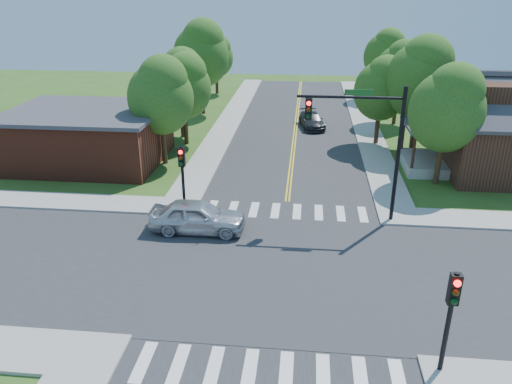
# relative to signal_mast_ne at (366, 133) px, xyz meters

# --- Properties ---
(ground) EXTENTS (100.00, 100.00, 0.00)m
(ground) POSITION_rel_signal_mast_ne_xyz_m (-3.91, -5.59, -4.85)
(ground) COLOR #365219
(ground) RESTS_ON ground
(road_ns) EXTENTS (10.00, 90.00, 0.04)m
(road_ns) POSITION_rel_signal_mast_ne_xyz_m (-3.91, -5.59, -4.83)
(road_ns) COLOR #2D2D30
(road_ns) RESTS_ON ground
(road_ew) EXTENTS (90.00, 10.00, 0.04)m
(road_ew) POSITION_rel_signal_mast_ne_xyz_m (-3.91, -5.59, -4.83)
(road_ew) COLOR #2D2D30
(road_ew) RESTS_ON ground
(intersection_patch) EXTENTS (10.20, 10.20, 0.06)m
(intersection_patch) POSITION_rel_signal_mast_ne_xyz_m (-3.91, -5.59, -4.85)
(intersection_patch) COLOR #2D2D30
(intersection_patch) RESTS_ON ground
(sidewalk_nw) EXTENTS (40.00, 40.00, 0.14)m
(sidewalk_nw) POSITION_rel_signal_mast_ne_xyz_m (-19.73, 10.23, -4.78)
(sidewalk_nw) COLOR #9E9B93
(sidewalk_nw) RESTS_ON ground
(crosswalk_north) EXTENTS (8.85, 2.00, 0.01)m
(crosswalk_north) POSITION_rel_signal_mast_ne_xyz_m (-3.91, 0.61, -4.80)
(crosswalk_north) COLOR white
(crosswalk_north) RESTS_ON ground
(crosswalk_south) EXTENTS (8.85, 2.00, 0.01)m
(crosswalk_south) POSITION_rel_signal_mast_ne_xyz_m (-3.91, -11.79, -4.80)
(crosswalk_south) COLOR white
(crosswalk_south) RESTS_ON ground
(centerline) EXTENTS (0.30, 90.00, 0.01)m
(centerline) POSITION_rel_signal_mast_ne_xyz_m (-3.91, -5.59, -4.80)
(centerline) COLOR yellow
(centerline) RESTS_ON ground
(signal_mast_ne) EXTENTS (5.30, 0.42, 7.20)m
(signal_mast_ne) POSITION_rel_signal_mast_ne_xyz_m (0.00, 0.00, 0.00)
(signal_mast_ne) COLOR black
(signal_mast_ne) RESTS_ON ground
(signal_pole_se) EXTENTS (0.34, 0.42, 3.80)m
(signal_pole_se) POSITION_rel_signal_mast_ne_xyz_m (1.69, -11.21, -2.19)
(signal_pole_se) COLOR black
(signal_pole_se) RESTS_ON ground
(signal_pole_nw) EXTENTS (0.34, 0.42, 3.80)m
(signal_pole_nw) POSITION_rel_signal_mast_ne_xyz_m (-9.51, -0.01, -2.19)
(signal_pole_nw) COLOR black
(signal_pole_nw) RESTS_ON ground
(building_nw) EXTENTS (10.40, 8.40, 3.73)m
(building_nw) POSITION_rel_signal_mast_ne_xyz_m (-18.11, 7.61, -2.97)
(building_nw) COLOR maroon
(building_nw) RESTS_ON ground
(tree_e_a) EXTENTS (4.47, 4.24, 7.59)m
(tree_e_a) POSITION_rel_signal_mast_ne_xyz_m (5.37, 5.72, 0.12)
(tree_e_a) COLOR #382314
(tree_e_a) RESTS_ON ground
(tree_e_b) EXTENTS (5.01, 4.76, 8.52)m
(tree_e_b) POSITION_rel_signal_mast_ne_xyz_m (5.04, 12.46, 0.74)
(tree_e_b) COLOR #382314
(tree_e_b) RESTS_ON ground
(tree_e_c) EXTENTS (4.33, 4.12, 7.37)m
(tree_e_c) POSITION_rel_signal_mast_ne_xyz_m (4.87, 20.02, -0.02)
(tree_e_c) COLOR #382314
(tree_e_c) RESTS_ON ground
(tree_e_d) EXTENTS (4.40, 4.18, 7.48)m
(tree_e_d) POSITION_rel_signal_mast_ne_xyz_m (4.93, 29.84, 0.05)
(tree_e_d) COLOR #382314
(tree_e_d) RESTS_ON ground
(tree_w_a) EXTENTS (4.43, 4.20, 7.52)m
(tree_w_a) POSITION_rel_signal_mast_ne_xyz_m (-12.67, 7.70, 0.08)
(tree_w_a) COLOR #382314
(tree_w_a) RESTS_ON ground
(tree_w_b) EXTENTS (4.25, 4.04, 7.23)m
(tree_w_b) POSITION_rel_signal_mast_ne_xyz_m (-12.95, 14.11, -0.12)
(tree_w_b) COLOR #382314
(tree_w_b) RESTS_ON ground
(tree_w_c) EXTENTS (5.20, 4.94, 8.84)m
(tree_w_c) POSITION_rel_signal_mast_ne_xyz_m (-12.87, 22.01, 0.94)
(tree_w_c) COLOR #382314
(tree_w_c) RESTS_ON ground
(tree_w_d) EXTENTS (3.82, 3.63, 6.50)m
(tree_w_d) POSITION_rel_signal_mast_ne_xyz_m (-13.17, 31.23, -0.60)
(tree_w_d) COLOR #382314
(tree_w_d) RESTS_ON ground
(tree_house) EXTENTS (4.05, 3.85, 6.89)m
(tree_house) POSITION_rel_signal_mast_ne_xyz_m (2.54, 13.61, -0.34)
(tree_house) COLOR #382314
(tree_house) RESTS_ON ground
(tree_bldg) EXTENTS (4.19, 3.98, 7.12)m
(tree_bldg) POSITION_rel_signal_mast_ne_xyz_m (-12.24, 12.30, -0.19)
(tree_bldg) COLOR #382314
(tree_bldg) RESTS_ON ground
(car_silver) EXTENTS (1.99, 4.86, 1.65)m
(car_silver) POSITION_rel_signal_mast_ne_xyz_m (-8.28, -2.23, -4.02)
(car_silver) COLOR silver
(car_silver) RESTS_ON ground
(car_dgrey) EXTENTS (3.45, 5.02, 1.26)m
(car_dgrey) POSITION_rel_signal_mast_ne_xyz_m (-2.55, 17.97, -4.22)
(car_dgrey) COLOR #292B2E
(car_dgrey) RESTS_ON ground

